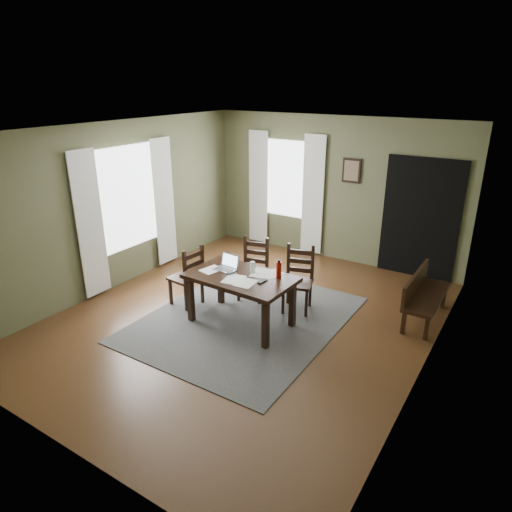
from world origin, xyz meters
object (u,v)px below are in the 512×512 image
Objects in this scene: chair_back_left at (253,270)px; chair_back_right at (298,280)px; water_bottle at (279,269)px; bench at (423,293)px; dining_table at (241,282)px; laptop at (227,265)px; chair_end at (188,277)px.

chair_back_left is 0.98× the size of chair_back_right.
bench is at bearing 37.53° from water_bottle.
water_bottle reaches higher than chair_back_right.
dining_table reaches higher than bench.
chair_back_left reaches higher than dining_table.
laptop reaches higher than bench.
dining_table is 5.77× the size of water_bottle.
water_bottle is (0.77, 0.13, 0.07)m from laptop.
chair_back_left is 2.55m from bench.
chair_end is at bearing 115.02° from bench.
water_bottle is at bearing 15.19° from laptop.
chair_back_left is at bearing 105.83° from bench.
water_bottle is at bearing 28.38° from dining_table.
bench is 2.15m from water_bottle.
chair_back_right reaches higher than laptop.
chair_end is 0.76× the size of bench.
chair_back_right is at bearing 49.24° from laptop.
chair_end is 0.78m from laptop.
chair_back_left is at bearing 143.41° from water_bottle.
bench is 4.85× the size of water_bottle.
chair_back_left is (0.69, 0.77, -0.00)m from chair_end.
chair_end reaches higher than dining_table.
water_bottle is at bearing -106.81° from chair_back_right.
chair_back_right is at bearing -13.02° from chair_back_left.
chair_back_left is at bearing 164.64° from chair_back_right.
dining_table is 1.56× the size of chair_back_left.
chair_end is 0.98× the size of chair_back_right.
chair_back_left is 1.06m from water_bottle.
laptop is (-0.30, 0.10, 0.15)m from dining_table.
bench is 2.84m from laptop.
chair_back_left reaches higher than laptop.
chair_back_right reaches higher than chair_back_left.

